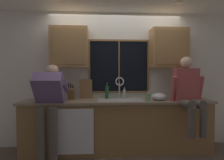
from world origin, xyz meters
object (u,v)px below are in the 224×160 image
(mixing_bowl, at_px, (159,97))
(soap_dispenser, at_px, (148,97))
(person_sitting_on_counter, at_px, (188,91))
(cutting_board, at_px, (86,89))
(bottle_green_glass, at_px, (124,94))
(person_standing, at_px, (49,101))
(knife_block, at_px, (71,93))
(bottle_tall_clear, at_px, (107,92))

(mixing_bowl, height_order, soap_dispenser, soap_dispenser)
(person_sitting_on_counter, height_order, cutting_board, person_sitting_on_counter)
(cutting_board, xyz_separation_m, bottle_green_glass, (0.71, -0.05, -0.09))
(person_standing, distance_m, knife_block, 0.52)
(knife_block, xyz_separation_m, soap_dispenser, (1.35, -0.27, -0.04))
(soap_dispenser, bearing_deg, knife_block, 168.76)
(cutting_board, relative_size, bottle_tall_clear, 1.17)
(cutting_board, height_order, bottle_tall_clear, cutting_board)
(soap_dispenser, height_order, bottle_tall_clear, bottle_tall_clear)
(cutting_board, relative_size, bottle_green_glass, 1.63)
(bottle_green_glass, bearing_deg, person_sitting_on_counter, -22.94)
(cutting_board, xyz_separation_m, mixing_bowl, (1.30, -0.27, -0.12))
(mixing_bowl, height_order, bottle_green_glass, bottle_green_glass)
(bottle_tall_clear, bearing_deg, bottle_green_glass, -2.05)
(knife_block, bearing_deg, person_standing, -123.72)
(person_sitting_on_counter, bearing_deg, soap_dispenser, 169.23)
(soap_dispenser, bearing_deg, bottle_green_glass, 140.49)
(soap_dispenser, bearing_deg, person_sitting_on_counter, -10.77)
(person_standing, distance_m, soap_dispenser, 1.64)
(person_sitting_on_counter, xyz_separation_m, cutting_board, (-1.74, 0.48, -0.01))
(person_standing, relative_size, person_sitting_on_counter, 1.23)
(person_standing, bearing_deg, person_sitting_on_counter, 0.89)
(person_sitting_on_counter, bearing_deg, cutting_board, 164.48)
(bottle_green_glass, height_order, bottle_tall_clear, bottle_tall_clear)
(person_standing, relative_size, bottle_tall_clear, 5.00)
(knife_block, xyz_separation_m, mixing_bowl, (1.56, -0.18, -0.05))
(person_standing, relative_size, cutting_board, 4.27)
(cutting_board, distance_m, soap_dispenser, 1.15)
(bottle_tall_clear, bearing_deg, soap_dispenser, -24.72)
(knife_block, xyz_separation_m, bottle_green_glass, (0.97, 0.04, -0.02))
(person_standing, bearing_deg, soap_dispenser, 5.55)
(person_standing, distance_m, bottle_tall_clear, 1.06)
(person_standing, relative_size, mixing_bowl, 5.84)
(soap_dispenser, distance_m, bottle_tall_clear, 0.77)
(knife_block, bearing_deg, mixing_bowl, -6.69)
(mixing_bowl, bearing_deg, soap_dispenser, -157.96)
(cutting_board, bearing_deg, mixing_bowl, -11.90)
(person_standing, xyz_separation_m, person_sitting_on_counter, (2.29, 0.04, 0.15))
(knife_block, distance_m, bottle_green_glass, 0.97)
(knife_block, xyz_separation_m, bottle_tall_clear, (0.65, 0.05, 0.02))
(person_standing, distance_m, mixing_bowl, 1.86)
(person_standing, distance_m, bottle_green_glass, 1.34)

